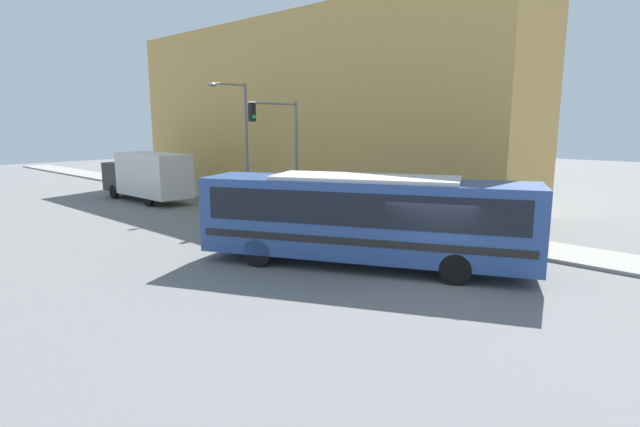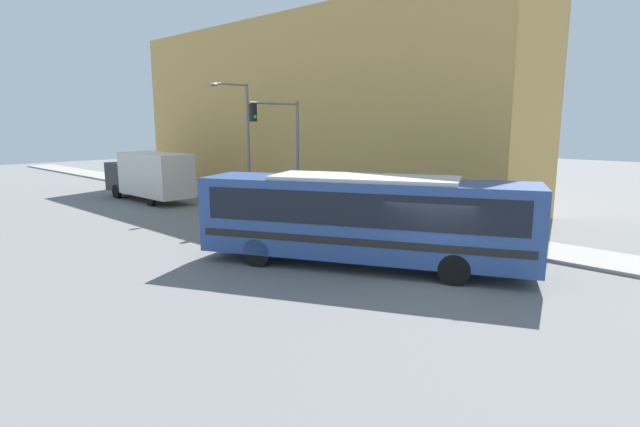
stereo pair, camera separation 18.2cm
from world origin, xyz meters
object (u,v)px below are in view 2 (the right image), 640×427
at_px(city_bus, 364,215).
at_px(fire_hydrant, 410,222).
at_px(traffic_light_pole, 283,138).
at_px(street_lamp, 243,132).
at_px(pedestrian_mid_block, 392,205).
at_px(pedestrian_near_corner, 345,200).
at_px(parking_meter, 353,204).
at_px(delivery_truck, 149,175).

distance_m(city_bus, fire_hydrant, 5.97).
bearing_deg(city_bus, traffic_light_pole, 37.48).
height_order(street_lamp, pedestrian_mid_block, street_lamp).
distance_m(city_bus, traffic_light_pole, 10.51).
relative_size(city_bus, pedestrian_mid_block, 6.09).
xyz_separation_m(traffic_light_pole, street_lamp, (0.80, 4.37, 0.21)).
height_order(fire_hydrant, pedestrian_mid_block, pedestrian_mid_block).
relative_size(city_bus, traffic_light_pole, 1.91).
relative_size(fire_hydrant, pedestrian_near_corner, 0.46).
bearing_deg(street_lamp, traffic_light_pole, -100.34).
xyz_separation_m(fire_hydrant, traffic_light_pole, (-0.91, 7.38, 3.60)).
bearing_deg(parking_meter, fire_hydrant, -90.00).
relative_size(pedestrian_near_corner, pedestrian_mid_block, 0.92).
height_order(street_lamp, pedestrian_near_corner, street_lamp).
bearing_deg(fire_hydrant, delivery_truck, 100.94).
height_order(fire_hydrant, traffic_light_pole, traffic_light_pole).
bearing_deg(traffic_light_pole, fire_hydrant, -82.99).
distance_m(street_lamp, pedestrian_near_corner, 8.18).
bearing_deg(parking_meter, traffic_light_pole, 102.59).
bearing_deg(city_bus, fire_hydrant, -8.02).
bearing_deg(parking_meter, street_lamp, 90.76).
relative_size(city_bus, pedestrian_near_corner, 6.62).
bearing_deg(pedestrian_mid_block, delivery_truck, 103.69).
xyz_separation_m(city_bus, parking_meter, (5.56, 5.07, -0.83)).
bearing_deg(traffic_light_pole, parking_meter, -77.41).
bearing_deg(pedestrian_near_corner, pedestrian_mid_block, -89.15).
bearing_deg(parking_meter, delivery_truck, 103.45).
bearing_deg(traffic_light_pole, city_bus, -116.97).
bearing_deg(pedestrian_near_corner, parking_meter, -116.42).
height_order(parking_meter, pedestrian_mid_block, pedestrian_mid_block).
distance_m(parking_meter, pedestrian_near_corner, 1.10).
bearing_deg(fire_hydrant, traffic_light_pole, 97.01).
distance_m(traffic_light_pole, pedestrian_mid_block, 6.88).
distance_m(street_lamp, pedestrian_mid_block, 10.88).
relative_size(delivery_truck, street_lamp, 1.10).
bearing_deg(fire_hydrant, street_lamp, 90.55).
distance_m(fire_hydrant, traffic_light_pole, 8.26).
height_order(traffic_light_pole, pedestrian_near_corner, traffic_light_pole).
relative_size(parking_meter, pedestrian_near_corner, 0.74).
bearing_deg(delivery_truck, pedestrian_mid_block, -76.31).
distance_m(fire_hydrant, pedestrian_mid_block, 1.58).
height_order(delivery_truck, traffic_light_pole, traffic_light_pole).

